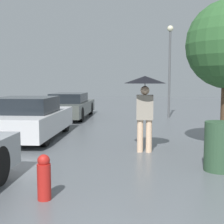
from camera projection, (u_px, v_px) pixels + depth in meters
The scene contains 6 objects.
pedestrian at pixel (145, 93), 7.42m from camera, with size 1.00×1.00×1.84m.
parked_car_middle at pixel (28, 119), 9.41m from camera, with size 1.88×3.90×1.24m.
parked_car_farthest at pixel (70, 106), 14.44m from camera, with size 1.67×4.51×1.14m.
street_lamp at pixel (170, 59), 14.15m from camera, with size 0.27×0.27×4.18m.
trash_bin at pixel (220, 146), 5.97m from camera, with size 0.58×0.58×0.95m.
fire_hydrant at pixel (44, 177), 4.52m from camera, with size 0.20×0.20×0.67m.
Camera 1 is at (-0.10, -1.90, 1.74)m, focal length 50.00 mm.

